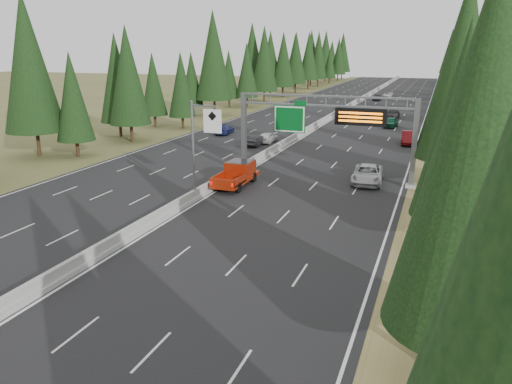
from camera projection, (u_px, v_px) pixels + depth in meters
road at (334, 117)px, 90.06m from camera, size 32.00×260.00×0.08m
shoulder_right at (438, 121)px, 84.12m from camera, size 3.60×260.00×0.06m
shoulder_left at (243, 112)px, 96.00m from camera, size 3.60×260.00×0.06m
median_barrier at (334, 114)px, 89.95m from camera, size 0.70×260.00×0.85m
sign_gantry at (332, 125)px, 44.99m from camera, size 16.75×0.98×7.80m
hov_sign_pole at (199, 144)px, 38.98m from camera, size 2.80×0.50×8.00m
tree_row_right at (473, 68)px, 74.81m from camera, size 12.05×244.53×18.80m
tree_row_left at (224, 62)px, 95.53m from camera, size 11.28×244.18×18.59m
silver_minivan at (368, 174)px, 45.48m from camera, size 3.04×5.93×1.60m
red_pickup at (238, 172)px, 44.76m from camera, size 2.26×6.33×2.06m
car_ahead_green at (391, 122)px, 77.59m from camera, size 2.18×4.58×1.51m
car_ahead_dkred at (409, 138)px, 63.84m from camera, size 1.96×5.00×1.62m
car_ahead_dkgrey at (393, 114)px, 87.13m from camera, size 2.23×5.40×1.56m
car_ahead_white at (388, 95)px, 124.37m from camera, size 2.25×4.80×1.33m
car_ahead_far at (377, 97)px, 116.87m from camera, size 1.80×4.35×1.47m
car_onc_near at (256, 140)px, 62.87m from camera, size 1.71×4.17×1.34m
car_onc_blue at (224, 129)px, 71.35m from camera, size 2.37×4.83×1.35m
car_onc_white at (268, 137)px, 64.84m from camera, size 1.80×4.19×1.41m
car_onc_far at (290, 107)px, 97.65m from camera, size 3.14×6.09×1.64m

